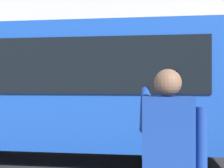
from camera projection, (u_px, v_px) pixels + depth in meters
ground_plane at (115, 157)px, 7.12m from camera, size 60.00×60.00×0.00m
red_bus at (37, 86)px, 7.16m from camera, size 9.05×2.54×3.08m
pedestrian_photographer at (168, 158)px, 2.37m from camera, size 0.53×0.52×1.70m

